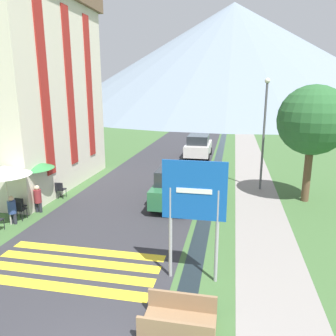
{
  "coord_description": "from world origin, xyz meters",
  "views": [
    {
      "loc": [
        2.22,
        -4.52,
        5.49
      ],
      "look_at": [
        -0.67,
        10.0,
        1.83
      ],
      "focal_mm": 35.0,
      "sensor_mm": 36.0,
      "label": 1
    }
  ],
  "objects_px": {
    "cafe_chair_near_right": "(21,205)",
    "person_seated_near": "(38,197)",
    "cafe_chair_near_left": "(19,209)",
    "streetlamp": "(264,126)",
    "hotel_building": "(18,80)",
    "cafe_chair_far_right": "(55,189)",
    "tree_by_path": "(313,121)",
    "footbridge": "(179,322)",
    "cafe_umbrella_middle_green": "(31,164)",
    "person_seated_far": "(12,208)",
    "parked_car_far": "(198,146)",
    "cafe_umbrella_front_white": "(5,171)",
    "person_standing_terrace": "(41,182)",
    "cafe_chair_far_left": "(60,189)",
    "road_sign": "(194,203)",
    "parked_car_near": "(175,185)"
  },
  "relations": [
    {
      "from": "footbridge",
      "to": "tree_by_path",
      "type": "relative_size",
      "value": 0.3
    },
    {
      "from": "cafe_chair_far_left",
      "to": "person_standing_terrace",
      "type": "height_order",
      "value": "person_standing_terrace"
    },
    {
      "from": "cafe_chair_far_right",
      "to": "road_sign",
      "type": "bearing_deg",
      "value": -10.6
    },
    {
      "from": "cafe_chair_far_right",
      "to": "cafe_chair_near_left",
      "type": "relative_size",
      "value": 1.0
    },
    {
      "from": "footbridge",
      "to": "cafe_umbrella_middle_green",
      "type": "xyz_separation_m",
      "value": [
        -8.06,
        6.76,
        1.82
      ]
    },
    {
      "from": "hotel_building",
      "to": "streetlamp",
      "type": "xyz_separation_m",
      "value": [
        13.23,
        1.5,
        -2.4
      ]
    },
    {
      "from": "streetlamp",
      "to": "tree_by_path",
      "type": "height_order",
      "value": "streetlamp"
    },
    {
      "from": "cafe_chair_far_left",
      "to": "streetlamp",
      "type": "relative_size",
      "value": 0.14
    },
    {
      "from": "footbridge",
      "to": "person_seated_near",
      "type": "bearing_deg",
      "value": 140.58
    },
    {
      "from": "parked_car_far",
      "to": "cafe_umbrella_front_white",
      "type": "height_order",
      "value": "cafe_umbrella_front_white"
    },
    {
      "from": "footbridge",
      "to": "person_seated_far",
      "type": "xyz_separation_m",
      "value": [
        -7.71,
        4.71,
        0.44
      ]
    },
    {
      "from": "parked_car_far",
      "to": "cafe_chair_far_left",
      "type": "distance_m",
      "value": 12.78
    },
    {
      "from": "tree_by_path",
      "to": "person_seated_far",
      "type": "bearing_deg",
      "value": -156.61
    },
    {
      "from": "footbridge",
      "to": "cafe_umbrella_middle_green",
      "type": "distance_m",
      "value": 10.67
    },
    {
      "from": "cafe_chair_near_left",
      "to": "road_sign",
      "type": "bearing_deg",
      "value": 1.3
    },
    {
      "from": "cafe_chair_far_left",
      "to": "person_standing_terrace",
      "type": "relative_size",
      "value": 0.5
    },
    {
      "from": "hotel_building",
      "to": "cafe_chair_far_right",
      "type": "distance_m",
      "value": 6.48
    },
    {
      "from": "cafe_chair_near_left",
      "to": "person_standing_terrace",
      "type": "height_order",
      "value": "person_standing_terrace"
    },
    {
      "from": "person_seated_far",
      "to": "hotel_building",
      "type": "bearing_deg",
      "value": 118.06
    },
    {
      "from": "footbridge",
      "to": "parked_car_far",
      "type": "bearing_deg",
      "value": 94.81
    },
    {
      "from": "cafe_chair_near_right",
      "to": "tree_by_path",
      "type": "distance_m",
      "value": 13.8
    },
    {
      "from": "cafe_umbrella_front_white",
      "to": "person_seated_near",
      "type": "xyz_separation_m",
      "value": [
        0.35,
        1.47,
        -1.59
      ]
    },
    {
      "from": "cafe_chair_near_left",
      "to": "cafe_umbrella_front_white",
      "type": "bearing_deg",
      "value": -77.24
    },
    {
      "from": "cafe_chair_near_left",
      "to": "streetlamp",
      "type": "xyz_separation_m",
      "value": [
        10.32,
        6.51,
        2.96
      ]
    },
    {
      "from": "cafe_chair_far_left",
      "to": "cafe_umbrella_front_white",
      "type": "bearing_deg",
      "value": -120.2
    },
    {
      "from": "cafe_umbrella_front_white",
      "to": "cafe_umbrella_middle_green",
      "type": "height_order",
      "value": "cafe_umbrella_front_white"
    },
    {
      "from": "cafe_umbrella_middle_green",
      "to": "streetlamp",
      "type": "relative_size",
      "value": 0.38
    },
    {
      "from": "parked_car_far",
      "to": "cafe_umbrella_front_white",
      "type": "bearing_deg",
      "value": -112.49
    },
    {
      "from": "hotel_building",
      "to": "road_sign",
      "type": "bearing_deg",
      "value": -36.74
    },
    {
      "from": "cafe_chair_near_right",
      "to": "person_seated_near",
      "type": "xyz_separation_m",
      "value": [
        0.48,
        0.55,
        0.19
      ]
    },
    {
      "from": "cafe_chair_near_right",
      "to": "cafe_chair_far_left",
      "type": "bearing_deg",
      "value": 58.78
    },
    {
      "from": "parked_car_far",
      "to": "cafe_chair_far_left",
      "type": "relative_size",
      "value": 4.77
    },
    {
      "from": "tree_by_path",
      "to": "cafe_umbrella_middle_green",
      "type": "bearing_deg",
      "value": -165.4
    },
    {
      "from": "cafe_umbrella_front_white",
      "to": "person_standing_terrace",
      "type": "distance_m",
      "value": 3.18
    },
    {
      "from": "cafe_chair_far_right",
      "to": "streetlamp",
      "type": "height_order",
      "value": "streetlamp"
    },
    {
      "from": "person_seated_near",
      "to": "cafe_umbrella_front_white",
      "type": "bearing_deg",
      "value": -103.37
    },
    {
      "from": "person_seated_near",
      "to": "streetlamp",
      "type": "xyz_separation_m",
      "value": [
        10.06,
        5.53,
        2.78
      ]
    },
    {
      "from": "hotel_building",
      "to": "cafe_chair_far_left",
      "type": "height_order",
      "value": "hotel_building"
    },
    {
      "from": "footbridge",
      "to": "parked_car_near",
      "type": "relative_size",
      "value": 0.4
    },
    {
      "from": "person_seated_near",
      "to": "person_standing_terrace",
      "type": "bearing_deg",
      "value": 116.34
    },
    {
      "from": "parked_car_far",
      "to": "cafe_chair_near_left",
      "type": "xyz_separation_m",
      "value": [
        -6.05,
        -14.31,
        -0.4
      ]
    },
    {
      "from": "cafe_chair_near_right",
      "to": "streetlamp",
      "type": "bearing_deg",
      "value": 9.79
    },
    {
      "from": "footbridge",
      "to": "person_seated_far",
      "type": "relative_size",
      "value": 1.4
    },
    {
      "from": "hotel_building",
      "to": "person_seated_far",
      "type": "height_order",
      "value": "hotel_building"
    },
    {
      "from": "hotel_building",
      "to": "road_sign",
      "type": "height_order",
      "value": "hotel_building"
    },
    {
      "from": "hotel_building",
      "to": "cafe_chair_near_right",
      "type": "bearing_deg",
      "value": -59.5
    },
    {
      "from": "cafe_chair_near_left",
      "to": "cafe_chair_far_left",
      "type": "bearing_deg",
      "value": 106.82
    },
    {
      "from": "footbridge",
      "to": "person_standing_terrace",
      "type": "distance_m",
      "value": 11.09
    },
    {
      "from": "person_seated_near",
      "to": "person_seated_far",
      "type": "bearing_deg",
      "value": -101.95
    },
    {
      "from": "cafe_umbrella_front_white",
      "to": "tree_by_path",
      "type": "distance_m",
      "value": 13.68
    }
  ]
}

